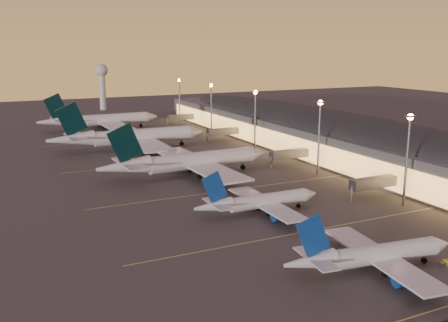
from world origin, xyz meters
TOP-DOWN VIEW (x-y plane):
  - ground at (0.00, 0.00)m, footprint 700.00×700.00m
  - airliner_narrow_south at (-1.65, -28.79)m, footprint 37.39×33.64m
  - airliner_narrow_north at (-4.12, 11.36)m, footprint 36.40×32.40m
  - airliner_wide_near at (-6.08, 56.36)m, footprint 62.65×57.03m
  - airliner_wide_mid at (-11.72, 109.98)m, footprint 68.30×61.97m
  - airliner_wide_far at (-11.43, 169.50)m, footprint 64.45×58.58m
  - terminal_building at (61.84, 72.47)m, footprint 56.35×255.00m
  - light_masts at (36.00, 65.00)m, footprint 2.20×217.20m
  - radar_tower at (10.00, 260.00)m, footprint 9.00×9.00m
  - lane_markings at (0.00, 40.00)m, footprint 90.00×180.36m
  - baggage_tug_a at (14.72, -33.23)m, footprint 3.57×1.85m
  - baggage_tug_b at (18.26, -23.30)m, footprint 3.45×2.37m

SIDE VIEW (x-z plane):
  - ground at x=0.00m, z-range 0.00..0.00m
  - lane_markings at x=0.00m, z-range 0.01..0.01m
  - baggage_tug_b at x=18.26m, z-range -0.04..0.92m
  - baggage_tug_a at x=14.72m, z-range -0.04..0.97m
  - airliner_narrow_north at x=-4.12m, z-range -3.15..9.90m
  - airliner_narrow_south at x=-1.65m, z-range -3.22..10.13m
  - airliner_wide_near at x=-6.08m, z-range -4.87..15.20m
  - airliner_wide_far at x=-11.43m, z-range -5.01..15.65m
  - airliner_wide_mid at x=-11.72m, z-range -5.32..16.60m
  - terminal_building at x=61.84m, z-range 0.05..17.51m
  - light_masts at x=36.00m, z-range 4.60..30.50m
  - radar_tower at x=10.00m, z-range 5.62..38.12m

